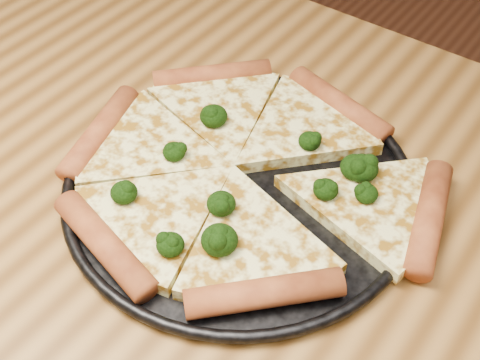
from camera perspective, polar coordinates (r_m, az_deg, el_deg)
The scene contains 4 objects.
dining_table at distance 0.75m, azimuth -10.31°, elevation -6.67°, with size 1.20×0.90×0.75m.
pizza_pan at distance 0.67m, azimuth 0.00°, elevation -0.49°, with size 0.37×0.37×0.02m.
pizza at distance 0.67m, azimuth 0.06°, elevation 1.00°, with size 0.41×0.37×0.03m.
broccoli_florets at distance 0.64m, azimuth 2.09°, elevation -0.18°, with size 0.22×0.22×0.03m.
Camera 1 is at (0.36, -0.28, 1.25)m, focal length 48.44 mm.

